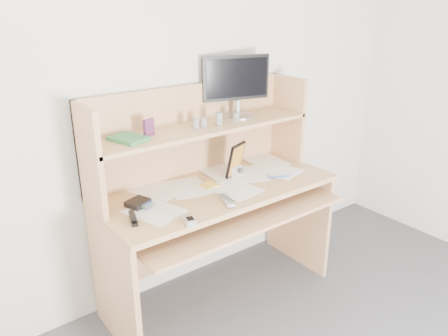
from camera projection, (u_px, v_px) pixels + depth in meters
back_wall at (186, 92)px, 2.59m from camera, size 3.60×0.04×2.50m
desk at (211, 191)px, 2.61m from camera, size 1.40×0.70×1.30m
paper_clutter at (219, 186)px, 2.53m from camera, size 1.32×0.54×0.01m
keyboard at (203, 213)px, 2.41m from camera, size 0.44×0.21×0.03m
tv_remote at (227, 200)px, 2.33m from camera, size 0.10×0.16×0.02m
flip_phone at (189, 219)px, 2.12m from camera, size 0.07×0.11×0.02m
stapler at (133, 217)px, 2.12m from camera, size 0.07×0.12×0.04m
wallet at (138, 203)px, 2.29m from camera, size 0.14×0.12×0.03m
sticky_note_pad at (209, 185)px, 2.54m from camera, size 0.09×0.09×0.01m
digital_camera at (235, 170)px, 2.67m from camera, size 0.10×0.06×0.06m
game_case at (236, 160)px, 2.64m from camera, size 0.14×0.07×0.21m
blue_pen at (279, 177)px, 2.65m from camera, size 0.13×0.06×0.01m
card_box at (149, 127)px, 2.33m from camera, size 0.07×0.04×0.09m
shelf_book at (128, 139)px, 2.26m from camera, size 0.19×0.23×0.02m
chip_stack_a at (203, 122)px, 2.50m from camera, size 0.04×0.04×0.06m
chip_stack_b at (196, 124)px, 2.45m from camera, size 0.05×0.05×0.06m
chip_stack_c at (236, 117)px, 2.63m from camera, size 0.04×0.04×0.05m
chip_stack_d at (219, 119)px, 2.53m from camera, size 0.05×0.05×0.07m
monitor at (236, 84)px, 2.67m from camera, size 0.42×0.22×0.37m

